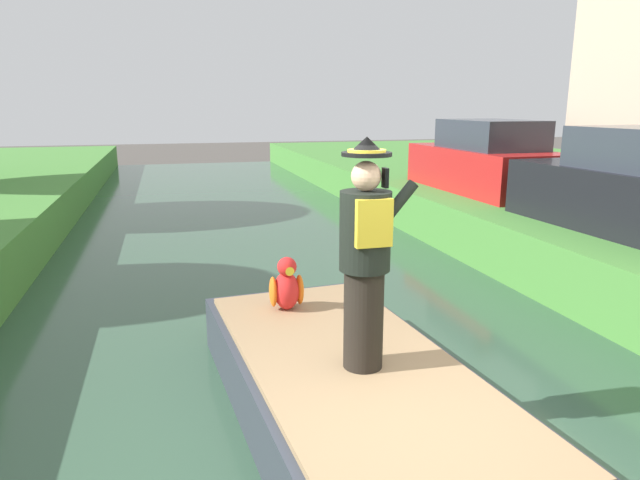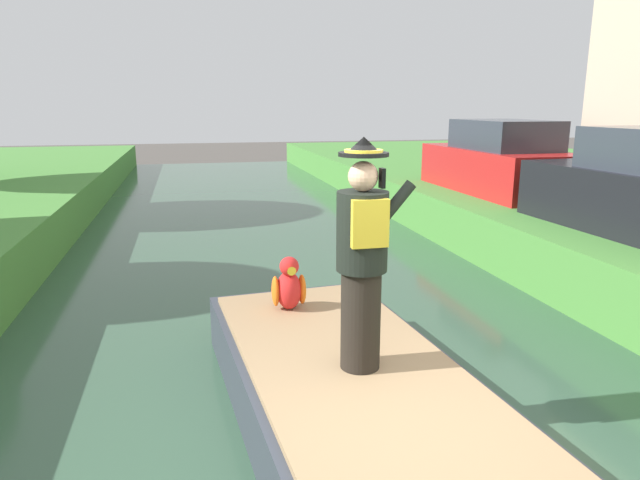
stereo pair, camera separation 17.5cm
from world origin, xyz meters
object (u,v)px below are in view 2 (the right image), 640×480
(person_pirate, at_px, (362,257))
(parked_car_red, at_px, (498,162))
(boat, at_px, (349,394))
(parrot_plush, at_px, (289,286))

(person_pirate, relative_size, parked_car_red, 0.46)
(boat, distance_m, parrot_plush, 1.47)
(parrot_plush, bearing_deg, parked_car_red, 44.28)
(person_pirate, xyz_separation_m, parked_car_red, (5.15, 6.80, -0.03))
(person_pirate, relative_size, parrot_plush, 3.25)
(parrot_plush, bearing_deg, person_pirate, -77.29)
(boat, relative_size, parrot_plush, 7.60)
(parrot_plush, distance_m, parked_car_red, 7.68)
(parked_car_red, bearing_deg, parrot_plush, -135.72)
(person_pirate, xyz_separation_m, parrot_plush, (-0.33, 1.46, -0.68))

